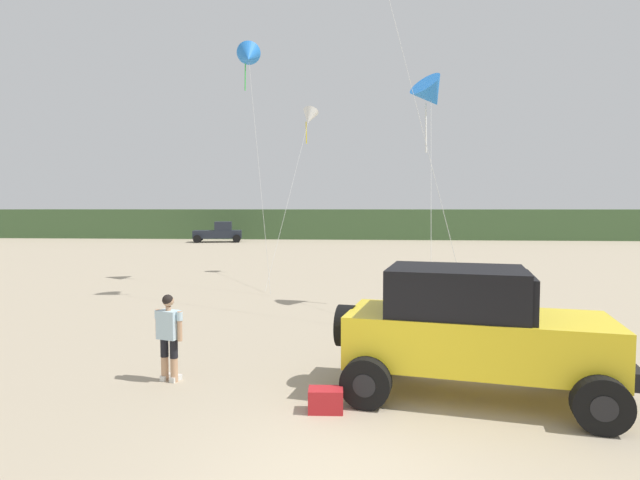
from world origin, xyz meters
name	(u,v)px	position (x,y,z in m)	size (l,w,h in m)	color
ground_plane	(346,478)	(0.00, 0.00, 0.00)	(220.00, 220.00, 0.00)	tan
dune_ridge	(402,224)	(4.90, 51.65, 1.58)	(90.00, 8.84, 3.15)	#426038
jeep	(472,329)	(2.11, 2.92, 1.20)	(5.01, 3.17, 2.26)	yellow
person_watching	(169,333)	(-3.46, 3.28, 0.94)	(0.60, 0.40, 1.67)	tan
cooler_box	(326,400)	(-0.39, 2.03, 0.19)	(0.56, 0.36, 0.38)	#B21E23
distant_pickup	(219,232)	(-13.44, 42.69, 0.94)	(4.89, 3.22, 1.98)	#1E232D
kite_purple_stunt	(431,95)	(2.46, 11.17, 7.01)	(1.60, 5.61, 7.79)	blue
kite_red_delta	(309,117)	(-2.33, 19.20, 7.73)	(1.65, 6.18, 8.27)	white
kite_pink_ribbon	(248,56)	(-4.70, 16.33, 9.89)	(2.14, 4.21, 10.61)	blue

